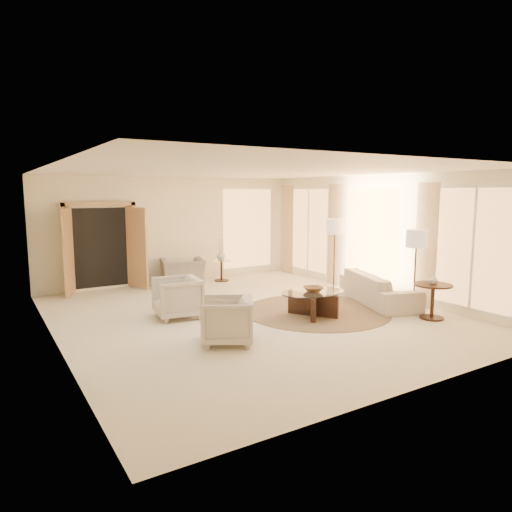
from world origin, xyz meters
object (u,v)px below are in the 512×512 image
side_vase (221,255)px  armchair_left (177,296)px  end_vase (434,280)px  armchair_right (227,318)px  floor_lamp_near (335,230)px  accent_chair (183,268)px  sofa (378,288)px  end_table (433,295)px  floor_lamp_far (416,243)px  coffee_table (313,301)px  bowl (313,289)px  side_table (221,268)px

side_vase → armchair_left: bearing=-130.5°
armchair_left → end_vase: size_ratio=4.79×
armchair_right → floor_lamp_near: floor_lamp_near is taller
accent_chair → sofa: bearing=139.0°
sofa → armchair_right: (-4.05, -0.62, 0.08)m
accent_chair → end_table: accent_chair is taller
sofa → side_vase: (-1.76, 4.02, 0.38)m
floor_lamp_far → coffee_table: bearing=155.6°
sofa → end_vase: 1.48m
bowl → side_vase: bearing=88.4°
floor_lamp_far → end_table: bearing=-95.9°
armchair_right → accent_chair: (1.16, 4.64, 0.05)m
floor_lamp_near → side_vase: floor_lamp_near is taller
armchair_right → bowl: (2.17, 0.54, 0.13)m
floor_lamp_far → sofa: bearing=90.0°
floor_lamp_near → floor_lamp_far: floor_lamp_near is taller
armchair_left → end_table: armchair_left is taller
sofa → armchair_right: 4.10m
coffee_table → floor_lamp_near: size_ratio=0.79×
armchair_right → side_table: armchair_right is taller
sofa → end_table: bearing=-162.3°
end_vase → side_vase: size_ratio=0.73×
end_table → floor_lamp_near: 3.06m
floor_lamp_near → armchair_left: bearing=-176.8°
accent_chair → end_vase: bearing=130.9°
armchair_right → end_vase: (4.00, -0.79, 0.35)m
coffee_table → side_table: side_table is taller
bowl → end_vase: bearing=-35.9°
bowl → armchair_right: bearing=-166.1°
side_vase → bowl: bearing=-91.6°
end_vase → side_vase: bearing=107.5°
sofa → floor_lamp_far: floor_lamp_far is taller
armchair_right → side_table: (2.29, 4.64, -0.05)m
side_table → side_vase: 0.35m
sofa → armchair_left: 4.33m
end_table → armchair_left: bearing=147.3°
bowl → side_table: bearing=88.4°
coffee_table → end_table: size_ratio=1.95×
accent_chair → floor_lamp_near: bearing=151.8°
coffee_table → floor_lamp_near: bearing=39.5°
side_vase → end_table: bearing=-72.5°
armchair_right → bowl: bearing=133.6°
floor_lamp_near → side_vase: bearing=124.6°
sofa → bowl: 1.89m
side_table → bowl: size_ratio=1.53×
sofa → coffee_table: bearing=112.4°
floor_lamp_near → floor_lamp_far: (0.00, -2.40, -0.08)m
armchair_left → armchair_right: bearing=10.6°
sofa → side_table: size_ratio=3.83×
floor_lamp_far → bowl: floor_lamp_far is taller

